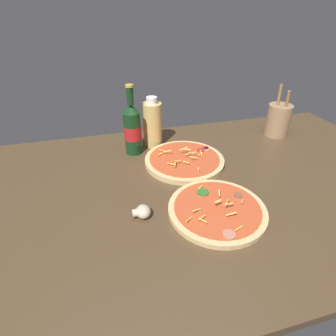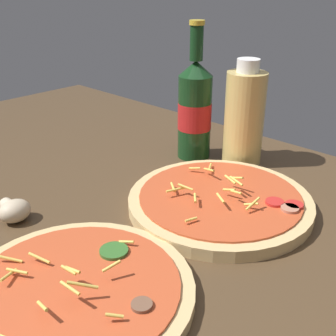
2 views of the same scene
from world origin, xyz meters
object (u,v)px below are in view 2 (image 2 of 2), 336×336
at_px(beer_bottle, 195,109).
at_px(oil_bottle, 244,117).
at_px(pizza_near, 75,291).
at_px(mushroom_left, 14,210).
at_px(pizza_far, 220,201).

bearing_deg(beer_bottle, oil_bottle, 27.37).
bearing_deg(pizza_near, mushroom_left, 170.08).
xyz_separation_m(pizza_near, beer_bottle, (-0.17, 0.40, 0.09)).
bearing_deg(pizza_near, beer_bottle, 112.60).
bearing_deg(mushroom_left, oil_bottle, 73.90).
height_order(beer_bottle, mushroom_left, beer_bottle).
distance_m(beer_bottle, mushroom_left, 0.37).
bearing_deg(pizza_near, pizza_far, 91.01).
bearing_deg(pizza_far, mushroom_left, -129.49).
xyz_separation_m(pizza_near, pizza_far, (-0.00, 0.27, 0.00)).
bearing_deg(oil_bottle, pizza_far, -65.38).
height_order(pizza_near, mushroom_left, pizza_near).
height_order(beer_bottle, oil_bottle, beer_bottle).
height_order(oil_bottle, mushroom_left, oil_bottle).
height_order(pizza_near, oil_bottle, oil_bottle).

